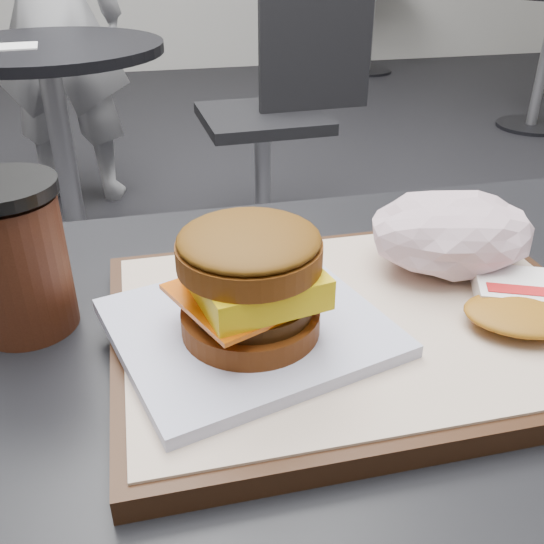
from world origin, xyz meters
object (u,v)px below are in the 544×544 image
(patron, at_px, (51,13))
(crumpled_wrapper, at_px, (452,233))
(serving_tray, at_px, (356,324))
(hash_brown, at_px, (528,302))
(customer_table, at_px, (312,524))
(neighbor_chair, at_px, (281,103))
(neighbor_table, at_px, (56,111))
(breakfast_sandwich, at_px, (250,293))
(coffee_cup, at_px, (16,259))

(patron, bearing_deg, crumpled_wrapper, 114.87)
(serving_tray, bearing_deg, hash_brown, -12.78)
(customer_table, bearing_deg, patron, 99.39)
(serving_tray, distance_m, patron, 2.34)
(patron, bearing_deg, neighbor_chair, 155.04)
(customer_table, relative_size, neighbor_table, 1.07)
(crumpled_wrapper, height_order, patron, patron)
(crumpled_wrapper, xyz_separation_m, patron, (-0.53, 2.24, -0.06))
(breakfast_sandwich, distance_m, neighbor_table, 1.69)
(breakfast_sandwich, distance_m, neighbor_chair, 1.82)
(serving_tray, height_order, neighbor_table, serving_tray)
(breakfast_sandwich, height_order, neighbor_chair, breakfast_sandwich)
(breakfast_sandwich, height_order, patron, patron)
(crumpled_wrapper, bearing_deg, coffee_cup, 177.32)
(coffee_cup, relative_size, neighbor_chair, 0.14)
(serving_tray, height_order, neighbor_chair, neighbor_chair)
(coffee_cup, bearing_deg, customer_table, -24.83)
(crumpled_wrapper, bearing_deg, hash_brown, -74.35)
(coffee_cup, distance_m, patron, 2.23)
(hash_brown, distance_m, coffee_cup, 0.40)
(serving_tray, xyz_separation_m, patron, (-0.42, 2.30, -0.02))
(hash_brown, bearing_deg, breakfast_sandwich, 175.70)
(hash_brown, bearing_deg, serving_tray, 167.22)
(crumpled_wrapper, xyz_separation_m, coffee_cup, (-0.36, 0.02, 0.01))
(neighbor_table, height_order, patron, patron)
(serving_tray, height_order, crumpled_wrapper, crumpled_wrapper)
(hash_brown, height_order, neighbor_chair, neighbor_chair)
(serving_tray, relative_size, crumpled_wrapper, 2.63)
(neighbor_table, bearing_deg, serving_tray, -76.54)
(crumpled_wrapper, relative_size, neighbor_table, 0.19)
(crumpled_wrapper, bearing_deg, neighbor_chair, 81.36)
(customer_table, height_order, neighbor_chair, neighbor_chair)
(serving_tray, xyz_separation_m, crumpled_wrapper, (0.11, 0.06, 0.04))
(coffee_cup, bearing_deg, serving_tray, -15.97)
(breakfast_sandwich, bearing_deg, hash_brown, -4.30)
(serving_tray, xyz_separation_m, neighbor_chair, (0.36, 1.72, -0.27))
(neighbor_table, bearing_deg, hash_brown, -72.59)
(hash_brown, bearing_deg, crumpled_wrapper, 105.65)
(patron, bearing_deg, neighbor_table, 104.52)
(breakfast_sandwich, height_order, neighbor_table, breakfast_sandwich)
(crumpled_wrapper, distance_m, neighbor_table, 1.66)
(breakfast_sandwich, height_order, crumpled_wrapper, breakfast_sandwich)
(customer_table, height_order, coffee_cup, coffee_cup)
(hash_brown, xyz_separation_m, coffee_cup, (-0.39, 0.10, 0.03))
(neighbor_chair, relative_size, patron, 0.58)
(hash_brown, bearing_deg, coffee_cup, 165.09)
(neighbor_chair, xyz_separation_m, patron, (-0.78, 0.58, 0.25))
(neighbor_chair, bearing_deg, coffee_cup, -110.47)
(breakfast_sandwich, bearing_deg, neighbor_chair, 75.54)
(customer_table, bearing_deg, crumpled_wrapper, 30.13)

